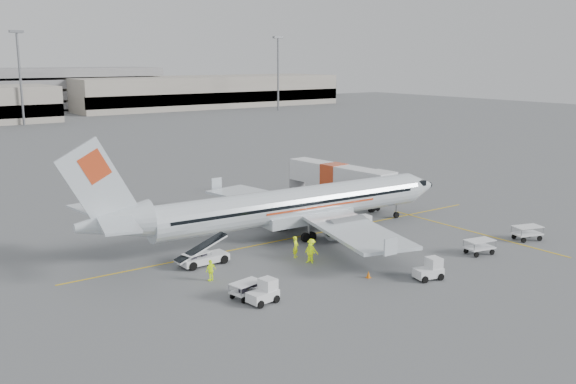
% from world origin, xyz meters
% --- Properties ---
extents(ground, '(360.00, 360.00, 0.00)m').
position_xyz_m(ground, '(0.00, 0.00, 0.00)').
color(ground, '#56595B').
extents(stripe_lead, '(44.00, 0.20, 0.01)m').
position_xyz_m(stripe_lead, '(0.00, 0.00, 0.01)').
color(stripe_lead, yellow).
rests_on(stripe_lead, ground).
extents(stripe_cross, '(0.20, 20.00, 0.01)m').
position_xyz_m(stripe_cross, '(14.00, -8.00, 0.01)').
color(stripe_cross, yellow).
rests_on(stripe_cross, ground).
extents(terminal_east, '(90.00, 26.00, 10.00)m').
position_xyz_m(terminal_east, '(70.00, 145.00, 5.00)').
color(terminal_east, gray).
rests_on(terminal_east, ground).
extents(parking_garage, '(62.00, 24.00, 14.00)m').
position_xyz_m(parking_garage, '(25.00, 160.00, 7.00)').
color(parking_garage, slate).
rests_on(parking_garage, ground).
extents(mast_center, '(3.20, 1.20, 22.00)m').
position_xyz_m(mast_center, '(5.00, 118.00, 11.00)').
color(mast_center, slate).
rests_on(mast_center, ground).
extents(mast_east, '(3.20, 1.20, 22.00)m').
position_xyz_m(mast_east, '(80.00, 118.00, 11.00)').
color(mast_east, slate).
rests_on(mast_east, ground).
extents(aircraft, '(37.89, 30.46, 10.03)m').
position_xyz_m(aircraft, '(-0.28, 0.49, 5.02)').
color(aircraft, silver).
rests_on(aircraft, ground).
extents(jet_bridge, '(4.52, 16.86, 4.37)m').
position_xyz_m(jet_bridge, '(11.51, 9.14, 2.19)').
color(jet_bridge, white).
rests_on(jet_bridge, ground).
extents(belt_loader, '(5.24, 2.12, 2.81)m').
position_xyz_m(belt_loader, '(-11.08, -2.00, 1.40)').
color(belt_loader, white).
rests_on(belt_loader, ground).
extents(tug_fore, '(2.09, 1.34, 1.53)m').
position_xyz_m(tug_fore, '(5.54, -2.00, 0.77)').
color(tug_fore, white).
rests_on(tug_fore, ground).
extents(tug_mid, '(2.26, 1.58, 1.60)m').
position_xyz_m(tug_mid, '(0.65, -14.70, 0.80)').
color(tug_mid, white).
rests_on(tug_mid, ground).
extents(tug_aft, '(2.20, 1.45, 1.59)m').
position_xyz_m(tug_aft, '(-11.80, -11.47, 0.80)').
color(tug_aft, white).
rests_on(tug_aft, ground).
extents(cart_loaded_a, '(2.35, 1.69, 1.11)m').
position_xyz_m(cart_loaded_a, '(-11.71, -2.00, 0.55)').
color(cart_loaded_a, white).
rests_on(cart_loaded_a, ground).
extents(cart_loaded_b, '(2.40, 1.69, 1.14)m').
position_xyz_m(cart_loaded_b, '(-12.18, -10.07, 0.57)').
color(cart_loaded_b, white).
rests_on(cart_loaded_b, ground).
extents(cart_empty_a, '(2.60, 1.81, 1.25)m').
position_xyz_m(cart_empty_a, '(8.76, -12.95, 0.62)').
color(cart_empty_a, white).
rests_on(cart_empty_a, ground).
extents(cart_empty_b, '(2.80, 2.11, 1.29)m').
position_xyz_m(cart_empty_b, '(15.67, -12.76, 0.65)').
color(cart_empty_b, white).
rests_on(cart_empty_b, ground).
extents(cone_nose, '(0.43, 0.43, 0.70)m').
position_xyz_m(cone_nose, '(16.52, 4.40, 0.35)').
color(cone_nose, orange).
rests_on(cone_nose, ground).
extents(cone_port, '(0.35, 0.35, 0.57)m').
position_xyz_m(cone_port, '(1.55, 9.20, 0.29)').
color(cone_port, orange).
rests_on(cone_port, ground).
extents(cone_stbd, '(0.34, 0.34, 0.55)m').
position_xyz_m(cone_stbd, '(-2.69, -11.90, 0.27)').
color(cone_stbd, orange).
rests_on(cone_stbd, ground).
extents(crew_a, '(0.78, 0.72, 1.78)m').
position_xyz_m(crew_a, '(-4.12, -4.77, 0.89)').
color(crew_a, '#DEFF10').
rests_on(crew_a, ground).
extents(crew_b, '(0.94, 0.99, 1.61)m').
position_xyz_m(crew_b, '(-4.06, -6.67, 0.80)').
color(crew_b, '#DEFF10').
rests_on(crew_b, ground).
extents(crew_c, '(1.06, 1.35, 1.83)m').
position_xyz_m(crew_c, '(-3.64, -6.24, 0.91)').
color(crew_c, '#DEFF10').
rests_on(crew_c, ground).
extents(crew_d, '(0.99, 0.58, 1.59)m').
position_xyz_m(crew_d, '(-12.45, -5.63, 0.79)').
color(crew_d, '#DEFF10').
rests_on(crew_d, ground).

